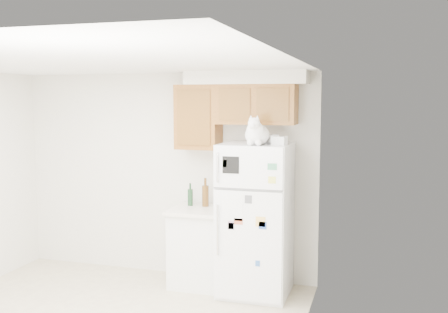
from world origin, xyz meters
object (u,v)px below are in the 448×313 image
at_px(refrigerator, 255,219).
at_px(cat, 257,134).
at_px(bottle_green, 190,194).
at_px(storage_box_front, 279,141).
at_px(bottle_amber, 205,192).
at_px(storage_box_back, 271,139).
at_px(base_counter, 199,246).

height_order(refrigerator, cat, cat).
xyz_separation_m(refrigerator, bottle_green, (-0.84, 0.18, 0.20)).
relative_size(storage_box_front, bottle_amber, 0.44).
height_order(storage_box_back, storage_box_front, storage_box_back).
distance_m(bottle_green, bottle_amber, 0.19).
bearing_deg(bottle_amber, storage_box_front, -18.11).
distance_m(base_counter, storage_box_front, 1.62).
bearing_deg(base_counter, storage_box_front, -10.87).
bearing_deg(storage_box_front, storage_box_back, 143.38).
distance_m(cat, bottle_amber, 1.08).
height_order(cat, bottle_amber, cat).
height_order(storage_box_back, bottle_amber, storage_box_back).
bearing_deg(bottle_green, bottle_amber, 2.99).
bearing_deg(cat, storage_box_back, 61.68).
height_order(storage_box_front, bottle_amber, storage_box_front).
xyz_separation_m(storage_box_back, storage_box_front, (0.12, -0.13, -0.01)).
bearing_deg(storage_box_front, bottle_amber, 172.57).
distance_m(refrigerator, bottle_green, 0.89).
distance_m(storage_box_back, bottle_green, 1.23).
height_order(base_counter, storage_box_back, storage_box_back).
bearing_deg(base_counter, storage_box_back, -3.71).
relative_size(refrigerator, base_counter, 1.85).
distance_m(refrigerator, storage_box_front, 0.94).
bearing_deg(refrigerator, bottle_amber, 163.58).
bearing_deg(bottle_green, storage_box_back, -9.34).
bearing_deg(refrigerator, base_counter, 173.91).
distance_m(storage_box_front, bottle_green, 1.35).
bearing_deg(storage_box_back, base_counter, 166.65).
height_order(base_counter, cat, cat).
height_order(refrigerator, storage_box_back, storage_box_back).
xyz_separation_m(storage_box_back, bottle_amber, (-0.81, 0.17, -0.66)).
bearing_deg(cat, base_counter, 160.98).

